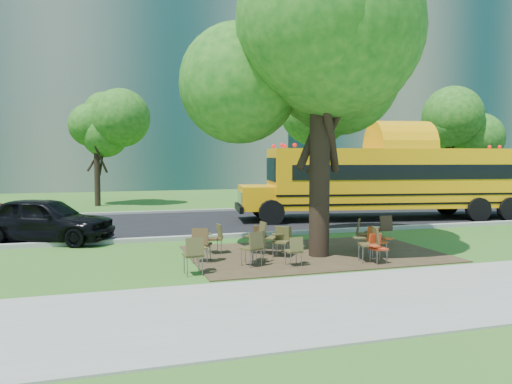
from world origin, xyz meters
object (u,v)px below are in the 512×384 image
object	(u,v)px
school_bus	(396,179)
chair_13	(384,227)
chair_10	(267,235)
chair_5	(377,246)
chair_12	(363,232)
chair_0	(195,251)
chair_9	(257,237)
chair_11	(285,237)
chair_8	(215,236)
chair_2	(257,243)
chair_1	(202,241)
black_car	(44,220)
chair_14	(254,245)
main_tree	(321,55)
chair_4	(295,248)
chair_3	(280,239)
chair_6	(370,240)
chair_7	(377,239)

from	to	relation	value
school_bus	chair_13	world-z (taller)	school_bus
chair_13	chair_10	bearing A→B (deg)	-176.57
chair_5	chair_13	world-z (taller)	chair_13
school_bus	chair_12	size ratio (longest dim) A/B	13.67
chair_0	chair_9	size ratio (longest dim) A/B	1.13
chair_9	chair_11	xyz separation A→B (m)	(0.79, -0.12, -0.02)
chair_0	chair_8	distance (m)	2.51
chair_2	chair_13	world-z (taller)	chair_13
chair_0	chair_1	bearing A→B (deg)	68.31
chair_0	school_bus	bearing A→B (deg)	34.05
chair_8	black_car	size ratio (longest dim) A/B	0.20
chair_5	chair_12	size ratio (longest dim) A/B	0.81
school_bus	chair_14	bearing A→B (deg)	-130.55
chair_0	chair_11	bearing A→B (deg)	29.66
chair_10	chair_14	xyz separation A→B (m)	(-0.80, -1.32, -0.03)
school_bus	main_tree	bearing A→B (deg)	-125.79
chair_4	chair_11	world-z (taller)	chair_4
chair_3	chair_10	bearing A→B (deg)	-23.06
main_tree	chair_10	size ratio (longest dim) A/B	9.58
chair_1	chair_5	size ratio (longest dim) A/B	1.21
chair_5	chair_11	bearing A→B (deg)	-54.64
chair_0	black_car	bearing A→B (deg)	120.46
chair_9	chair_14	world-z (taller)	chair_14
chair_14	black_car	size ratio (longest dim) A/B	0.21
school_bus	chair_5	size ratio (longest dim) A/B	16.81
chair_9	main_tree	bearing A→B (deg)	-167.67
chair_9	chair_14	distance (m)	1.69
chair_5	chair_14	world-z (taller)	chair_14
black_car	chair_1	bearing A→B (deg)	-112.93
chair_8	chair_10	size ratio (longest dim) A/B	0.91
chair_9	black_car	size ratio (longest dim) A/B	0.18
chair_0	chair_14	xyz separation A→B (m)	(1.55, 0.41, 0.00)
chair_10	chair_11	distance (m)	0.60
chair_6	chair_9	xyz separation A→B (m)	(-2.45, 1.97, -0.09)
chair_5	chair_8	world-z (taller)	chair_8
chair_0	chair_6	xyz separation A→B (m)	(4.59, 0.02, 0.03)
black_car	chair_13	bearing A→B (deg)	-85.23
school_bus	chair_9	size ratio (longest dim) A/B	16.12
chair_0	chair_12	size ratio (longest dim) A/B	0.95
chair_4	chair_10	size ratio (longest dim) A/B	0.81
chair_4	chair_12	xyz separation A→B (m)	(2.64, 1.33, 0.11)
chair_7	chair_14	bearing A→B (deg)	-98.46
chair_7	chair_14	xyz separation A→B (m)	(-3.51, -0.06, 0.03)
chair_10	chair_11	world-z (taller)	chair_10
chair_11	chair_13	size ratio (longest dim) A/B	0.81
chair_0	chair_8	size ratio (longest dim) A/B	1.05
chair_5	chair_9	distance (m)	3.34
chair_3	chair_14	xyz separation A→B (m)	(-1.04, -0.94, 0.04)
school_bus	chair_3	xyz separation A→B (m)	(-7.78, -6.46, -1.27)
school_bus	chair_1	distance (m)	11.99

